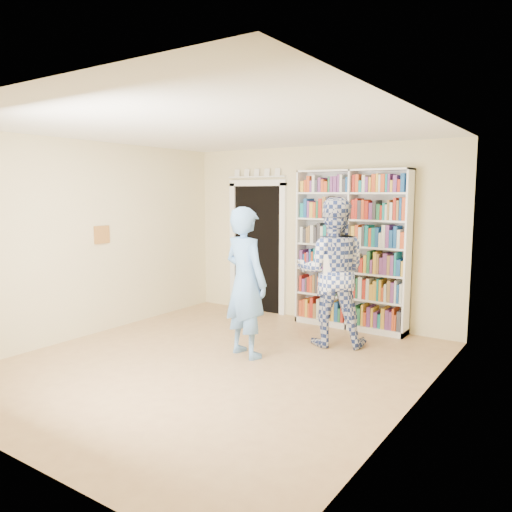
% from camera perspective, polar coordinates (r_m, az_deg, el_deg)
% --- Properties ---
extents(floor, '(5.00, 5.00, 0.00)m').
position_cam_1_polar(floor, '(6.00, -4.43, -12.17)').
color(floor, '#A77A50').
rests_on(floor, ground).
extents(ceiling, '(5.00, 5.00, 0.00)m').
position_cam_1_polar(ceiling, '(5.70, -4.71, 14.37)').
color(ceiling, white).
rests_on(ceiling, wall_back).
extents(wall_back, '(4.50, 0.00, 4.50)m').
position_cam_1_polar(wall_back, '(7.79, 6.99, 2.48)').
color(wall_back, beige).
rests_on(wall_back, floor).
extents(wall_left, '(0.00, 5.00, 5.00)m').
position_cam_1_polar(wall_left, '(7.30, -18.51, 1.84)').
color(wall_left, beige).
rests_on(wall_left, floor).
extents(wall_right, '(0.00, 5.00, 5.00)m').
position_cam_1_polar(wall_right, '(4.64, 17.70, -1.05)').
color(wall_right, beige).
rests_on(wall_right, floor).
extents(bookshelf, '(1.69, 0.32, 2.32)m').
position_cam_1_polar(bookshelf, '(7.40, 10.86, 0.77)').
color(bookshelf, white).
rests_on(bookshelf, floor).
extents(doorway, '(1.10, 0.08, 2.43)m').
position_cam_1_polar(doorway, '(8.34, 0.16, 1.67)').
color(doorway, black).
rests_on(doorway, floor).
extents(wall_art, '(0.03, 0.25, 0.25)m').
position_cam_1_polar(wall_art, '(7.41, -17.20, 2.35)').
color(wall_art, maroon).
rests_on(wall_art, wall_left).
extents(man_blue, '(0.76, 0.60, 1.83)m').
position_cam_1_polar(man_blue, '(6.05, -1.20, -3.02)').
color(man_blue, '#6195D8').
rests_on(man_blue, floor).
extents(man_plaid, '(1.16, 1.06, 1.93)m').
position_cam_1_polar(man_plaid, '(6.56, 8.67, -1.81)').
color(man_plaid, navy).
rests_on(man_plaid, floor).
extents(paper_sheet, '(0.19, 0.13, 0.32)m').
position_cam_1_polar(paper_sheet, '(6.29, 8.72, -1.26)').
color(paper_sheet, white).
rests_on(paper_sheet, man_plaid).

